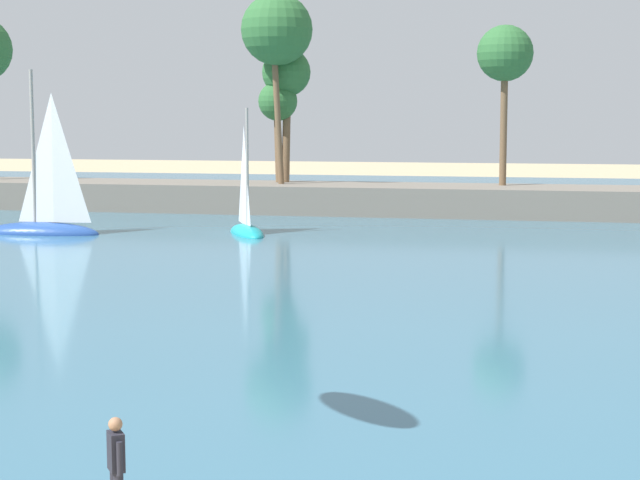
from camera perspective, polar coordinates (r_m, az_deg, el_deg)
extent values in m
cube|color=#386B84|center=(59.68, 5.68, 0.94)|extent=(220.00, 89.84, 0.06)
cube|color=slate|center=(64.47, 6.17, 2.14)|extent=(83.34, 6.00, 1.80)
cylinder|color=brown|center=(65.61, -2.33, 7.18)|extent=(0.81, 0.56, 9.48)
sphere|color=#2D6633|center=(65.81, -2.35, 11.30)|extent=(4.39, 4.39, 4.39)
cylinder|color=brown|center=(67.36, -2.28, 5.32)|extent=(0.61, 0.61, 5.15)
sphere|color=#2D6633|center=(67.34, -2.29, 7.50)|extent=(2.47, 2.47, 2.47)
cylinder|color=brown|center=(67.44, -1.82, 6.10)|extent=(0.58, 0.80, 6.96)
sphere|color=#2D6633|center=(67.48, -1.83, 9.04)|extent=(3.07, 3.07, 3.07)
cylinder|color=brown|center=(65.05, 9.89, 6.42)|extent=(0.44, 0.67, 7.95)
sphere|color=#2D6633|center=(65.15, 9.96, 9.91)|extent=(3.37, 3.37, 3.37)
cube|color=#23232D|center=(16.08, -10.96, -11.14)|extent=(0.36, 0.39, 0.58)
sphere|color=#9E7051|center=(15.96, -10.99, -9.74)|extent=(0.21, 0.21, 0.21)
cylinder|color=#23232D|center=(16.30, -11.13, -11.04)|extent=(0.09, 0.09, 0.50)
cylinder|color=#23232D|center=(15.88, -10.77, -11.52)|extent=(0.09, 0.09, 0.50)
ellipsoid|color=#234793|center=(55.36, -14.80, 0.32)|extent=(6.19, 2.10, 1.22)
cylinder|color=gray|center=(55.18, -15.23, 4.91)|extent=(0.18, 0.18, 7.65)
pyramid|color=white|center=(54.78, -14.22, 4.33)|extent=(2.76, 0.30, 6.50)
ellipsoid|color=teal|center=(53.63, -3.97, 0.33)|extent=(3.45, 4.82, 0.94)
cylinder|color=gray|center=(53.13, -3.95, 3.96)|extent=(0.14, 0.14, 5.88)
pyramid|color=silver|center=(53.93, -4.12, 3.53)|extent=(1.11, 1.94, 5.00)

